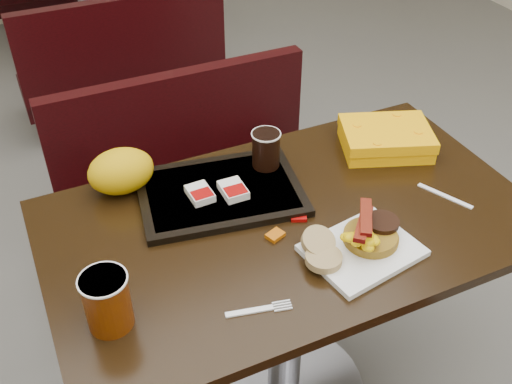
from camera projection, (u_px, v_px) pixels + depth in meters
name	position (u px, v px, depth m)	size (l,w,h in m)	color
table_near	(286.00, 318.00, 1.72)	(1.20, 0.70, 0.75)	black
bench_near_n	(200.00, 186.00, 2.23)	(1.00, 0.46, 0.72)	black
table_far	(87.00, 5.00, 3.57)	(1.20, 0.70, 0.75)	black
bench_far_s	(118.00, 55.00, 3.08)	(1.00, 0.46, 0.72)	black
platter	(362.00, 250.00, 1.39)	(0.25, 0.19, 0.01)	white
pancake_stack	(371.00, 236.00, 1.40)	(0.13, 0.13, 0.03)	#8B6417
sausage_patty	(382.00, 222.00, 1.40)	(0.08, 0.08, 0.01)	black
scrambled_eggs	(363.00, 237.00, 1.34)	(0.08, 0.07, 0.04)	yellow
bacon_strips	(364.00, 223.00, 1.34)	(0.14, 0.06, 0.01)	#3F0404
muffin_bottom	(324.00, 259.00, 1.34)	(0.08, 0.08, 0.02)	tan
muffin_top	(318.00, 242.00, 1.37)	(0.08, 0.08, 0.02)	tan
coffee_cup_near	(107.00, 302.00, 1.19)	(0.09, 0.09, 0.13)	#863804
fork	(249.00, 311.00, 1.25)	(0.14, 0.03, 0.00)	white
knife	(445.00, 196.00, 1.55)	(0.15, 0.01, 0.00)	white
condiment_syrup	(275.00, 235.00, 1.43)	(0.04, 0.03, 0.01)	#AD4F07
condiment_ketchup	(299.00, 217.00, 1.48)	(0.04, 0.03, 0.01)	#8C0504
tray	(220.00, 192.00, 1.55)	(0.41, 0.29, 0.02)	black
hashbrown_sleeve_left	(200.00, 194.00, 1.52)	(0.06, 0.08, 0.02)	silver
hashbrown_sleeve_right	(233.00, 190.00, 1.53)	(0.06, 0.08, 0.02)	silver
coffee_cup_far	(266.00, 149.00, 1.60)	(0.07, 0.07, 0.10)	black
clamshell	(386.00, 139.00, 1.71)	(0.25, 0.19, 0.07)	#FFA904
paper_bag	(121.00, 171.00, 1.54)	(0.17, 0.13, 0.12)	#CA8B06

